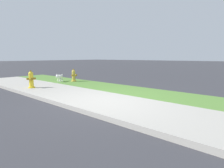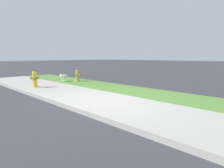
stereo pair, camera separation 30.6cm
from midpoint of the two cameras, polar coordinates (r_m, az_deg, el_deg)
The scene contains 7 objects.
ground_plane at distance 5.40m, azimuth -1.52°, elevation -5.49°, with size 120.00×120.00×0.00m, color #38383D.
sidewalk_pavement at distance 5.40m, azimuth -1.52°, elevation -5.44°, with size 18.00×2.17×0.01m, color #ADA89E.
grass_verge at distance 6.92m, azimuth 10.09°, elevation -2.39°, with size 18.00×1.81×0.01m, color #568438.
street_curb at distance 4.66m, azimuth -11.69°, elevation -7.26°, with size 18.00×0.16×0.12m, color #ADA89E.
fire_hydrant_mid_block at distance 9.82m, azimuth -10.37°, elevation 2.78°, with size 0.35×0.37×0.68m.
fire_hydrant_across_street at distance 8.35m, azimuth -22.96°, elevation 1.48°, with size 0.34×0.38×0.77m.
small_white_dog at distance 9.91m, azimuth -14.72°, elevation 2.34°, with size 0.33×0.50×0.46m.
Camera 2 is at (3.78, -3.63, 1.34)m, focal length 28.00 mm.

